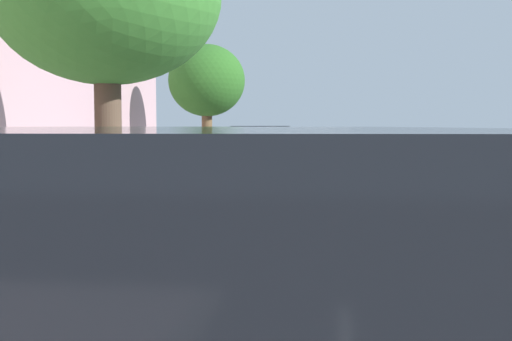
{
  "coord_description": "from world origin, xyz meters",
  "views": [
    {
      "loc": [
        0.2,
        11.25,
        1.99
      ],
      "look_at": [
        0.6,
        -3.42,
        0.93
      ],
      "focal_mm": 43.31,
      "sensor_mm": 36.0,
      "label": 1
    }
  ],
  "objects_px": {
    "parked_suv_dark_blue_nearest": "(262,157)",
    "bicycle_at_curb": "(235,197)",
    "parked_sedan_white_second": "(252,222)",
    "cyclist_with_backpack": "(227,166)",
    "street_tree_near_cyclist": "(207,81)"
  },
  "relations": [
    {
      "from": "parked_suv_dark_blue_nearest",
      "to": "bicycle_at_curb",
      "type": "height_order",
      "value": "parked_suv_dark_blue_nearest"
    },
    {
      "from": "parked_suv_dark_blue_nearest",
      "to": "bicycle_at_curb",
      "type": "distance_m",
      "value": 5.04
    },
    {
      "from": "parked_sedan_white_second",
      "to": "bicycle_at_curb",
      "type": "xyz_separation_m",
      "value": [
        0.59,
        -6.1,
        -0.39
      ]
    },
    {
      "from": "bicycle_at_curb",
      "to": "cyclist_with_backpack",
      "type": "relative_size",
      "value": 0.98
    },
    {
      "from": "parked_suv_dark_blue_nearest",
      "to": "street_tree_near_cyclist",
      "type": "xyz_separation_m",
      "value": [
        2.2,
        -4.67,
        2.66
      ]
    },
    {
      "from": "parked_sedan_white_second",
      "to": "street_tree_near_cyclist",
      "type": "relative_size",
      "value": 0.91
    },
    {
      "from": "parked_sedan_white_second",
      "to": "bicycle_at_curb",
      "type": "relative_size",
      "value": 2.65
    },
    {
      "from": "parked_sedan_white_second",
      "to": "street_tree_near_cyclist",
      "type": "xyz_separation_m",
      "value": [
        2.26,
        -15.75,
        2.93
      ]
    },
    {
      "from": "street_tree_near_cyclist",
      "to": "bicycle_at_curb",
      "type": "bearing_deg",
      "value": 99.84
    },
    {
      "from": "bicycle_at_curb",
      "to": "street_tree_near_cyclist",
      "type": "relative_size",
      "value": 0.34
    },
    {
      "from": "street_tree_near_cyclist",
      "to": "cyclist_with_backpack",
      "type": "bearing_deg",
      "value": 98.95
    },
    {
      "from": "street_tree_near_cyclist",
      "to": "parked_sedan_white_second",
      "type": "bearing_deg",
      "value": 98.18
    },
    {
      "from": "cyclist_with_backpack",
      "to": "bicycle_at_curb",
      "type": "bearing_deg",
      "value": 116.42
    },
    {
      "from": "parked_suv_dark_blue_nearest",
      "to": "parked_sedan_white_second",
      "type": "distance_m",
      "value": 11.08
    },
    {
      "from": "bicycle_at_curb",
      "to": "street_tree_near_cyclist",
      "type": "xyz_separation_m",
      "value": [
        1.67,
        -9.65,
        3.32
      ]
    }
  ]
}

